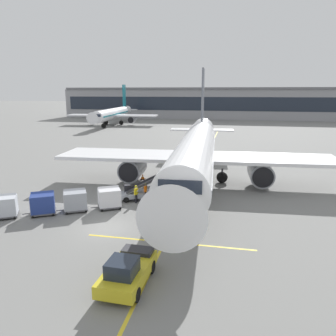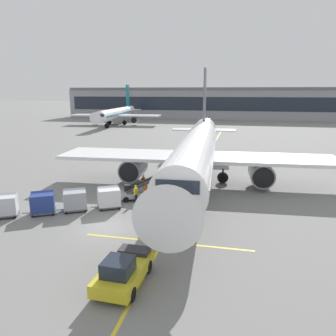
# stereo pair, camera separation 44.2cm
# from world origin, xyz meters

# --- Properties ---
(ground_plane) EXTENTS (600.00, 600.00, 0.00)m
(ground_plane) POSITION_xyz_m (0.00, 0.00, 0.00)
(ground_plane) COLOR slate
(parked_airplane) EXTENTS (30.95, 41.28, 13.71)m
(parked_airplane) POSITION_xyz_m (5.12, 13.62, 3.63)
(parked_airplane) COLOR white
(parked_airplane) RESTS_ON ground
(belt_loader) EXTENTS (5.37, 3.40, 2.91)m
(belt_loader) POSITION_xyz_m (0.54, 7.11, 0.85)
(belt_loader) COLOR #A3A8B2
(belt_loader) RESTS_ON ground
(baggage_cart_lead) EXTENTS (2.76, 2.37, 1.91)m
(baggage_cart_lead) POSITION_xyz_m (-1.47, 4.14, 1.00)
(baggage_cart_lead) COLOR #515156
(baggage_cart_lead) RESTS_ON ground
(baggage_cart_second) EXTENTS (2.76, 2.37, 1.91)m
(baggage_cart_second) POSITION_xyz_m (-4.12, 2.83, 1.00)
(baggage_cart_second) COLOR #515156
(baggage_cart_second) RESTS_ON ground
(baggage_cart_third) EXTENTS (2.76, 2.37, 1.91)m
(baggage_cart_third) POSITION_xyz_m (-6.47, 1.53, 1.00)
(baggage_cart_third) COLOR #515156
(baggage_cart_third) RESTS_ON ground
(baggage_cart_fourth) EXTENTS (2.76, 2.37, 1.91)m
(baggage_cart_fourth) POSITION_xyz_m (-9.19, 0.25, 1.00)
(baggage_cart_fourth) COLOR #515156
(baggage_cart_fourth) RESTS_ON ground
(pushback_tug) EXTENTS (2.25, 4.47, 1.83)m
(pushback_tug) POSITION_xyz_m (3.99, -7.03, 0.83)
(pushback_tug) COLOR gold
(pushback_tug) RESTS_ON ground
(ground_crew_by_loader) EXTENTS (0.46, 0.43, 1.74)m
(ground_crew_by_loader) POSITION_xyz_m (-1.89, 3.78, 1.00)
(ground_crew_by_loader) COLOR #333847
(ground_crew_by_loader) RESTS_ON ground
(ground_crew_by_carts) EXTENTS (0.29, 0.57, 1.74)m
(ground_crew_by_carts) POSITION_xyz_m (0.49, 5.92, 1.00)
(ground_crew_by_carts) COLOR black
(ground_crew_by_carts) RESTS_ON ground
(ground_crew_marshaller) EXTENTS (0.28, 0.57, 1.74)m
(ground_crew_marshaller) POSITION_xyz_m (1.13, 6.96, 1.00)
(ground_crew_marshaller) COLOR black
(ground_crew_marshaller) RESTS_ON ground
(safety_cone_engine_keepout) EXTENTS (0.58, 0.58, 0.66)m
(safety_cone_engine_keepout) POSITION_xyz_m (-1.25, 14.22, 0.32)
(safety_cone_engine_keepout) COLOR black
(safety_cone_engine_keepout) RESTS_ON ground
(safety_cone_wingtip) EXTENTS (0.60, 0.60, 0.69)m
(safety_cone_wingtip) POSITION_xyz_m (-0.33, 9.17, 0.33)
(safety_cone_wingtip) COLOR black
(safety_cone_wingtip) RESTS_ON ground
(safety_cone_nose_mark) EXTENTS (0.53, 0.53, 0.61)m
(safety_cone_nose_mark) POSITION_xyz_m (-2.21, 13.98, 0.29)
(safety_cone_nose_mark) COLOR black
(safety_cone_nose_mark) RESTS_ON ground
(apron_guidance_line_lead_in) EXTENTS (0.20, 110.00, 0.01)m
(apron_guidance_line_lead_in) POSITION_xyz_m (4.86, 12.91, 0.00)
(apron_guidance_line_lead_in) COLOR yellow
(apron_guidance_line_lead_in) RESTS_ON ground
(apron_guidance_line_stop_bar) EXTENTS (12.00, 0.20, 0.01)m
(apron_guidance_line_stop_bar) POSITION_xyz_m (5.16, -1.57, 0.00)
(apron_guidance_line_stop_bar) COLOR yellow
(apron_guidance_line_stop_bar) RESTS_ON ground
(terminal_building) EXTENTS (134.08, 18.91, 11.62)m
(terminal_building) POSITION_xyz_m (9.37, 109.12, 5.76)
(terminal_building) COLOR #939399
(terminal_building) RESTS_ON ground
(distant_airplane) EXTENTS (28.02, 36.43, 12.48)m
(distant_airplane) POSITION_xyz_m (-28.08, 74.32, 3.39)
(distant_airplane) COLOR white
(distant_airplane) RESTS_ON ground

